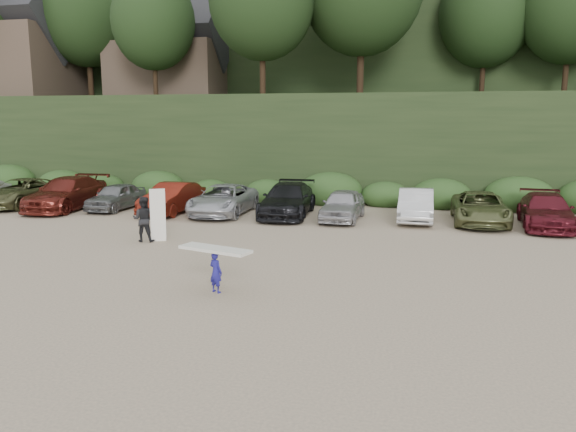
# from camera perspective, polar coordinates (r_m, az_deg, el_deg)

# --- Properties ---
(ground) EXTENTS (120.00, 120.00, 0.00)m
(ground) POSITION_cam_1_polar(r_m,az_deg,el_deg) (17.52, -7.91, -5.62)
(ground) COLOR tan
(ground) RESTS_ON ground
(hillside_backdrop) EXTENTS (90.00, 41.50, 28.00)m
(hillside_backdrop) POSITION_cam_1_polar(r_m,az_deg,el_deg) (52.46, 6.29, 17.07)
(hillside_backdrop) COLOR black
(hillside_backdrop) RESTS_ON ground
(parked_cars) EXTENTS (37.25, 6.27, 1.65)m
(parked_cars) POSITION_cam_1_polar(r_m,az_deg,el_deg) (27.58, -6.38, 1.69)
(parked_cars) COLOR #A5A6AA
(parked_cars) RESTS_ON ground
(child_surfer) EXTENTS (2.15, 1.15, 1.24)m
(child_surfer) POSITION_cam_1_polar(r_m,az_deg,el_deg) (15.27, -7.37, -4.67)
(child_surfer) COLOR navy
(child_surfer) RESTS_ON ground
(adult_surfer) EXTENTS (1.34, 0.79, 2.05)m
(adult_surfer) POSITION_cam_1_polar(r_m,az_deg,el_deg) (22.02, -14.34, -0.28)
(adult_surfer) COLOR black
(adult_surfer) RESTS_ON ground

